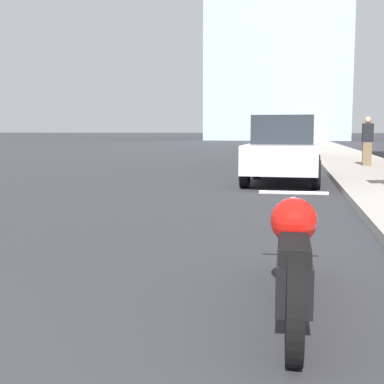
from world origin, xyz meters
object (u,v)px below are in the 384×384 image
(motorcycle, at_px, (293,256))
(parked_car_blue, at_px, (291,137))
(parked_car_red, at_px, (287,135))
(pedestrian, at_px, (367,141))
(parked_car_silver, at_px, (284,150))
(parked_car_black, at_px, (286,141))
(parked_car_green, at_px, (289,134))

(motorcycle, height_order, parked_car_blue, parked_car_blue)
(motorcycle, height_order, parked_car_red, parked_car_red)
(motorcycle, relative_size, pedestrian, 1.53)
(parked_car_silver, xyz_separation_m, parked_car_black, (-0.03, 11.54, -0.01))
(parked_car_blue, height_order, parked_car_red, parked_car_blue)
(pedestrian, bearing_deg, parked_car_blue, 98.68)
(parked_car_blue, bearing_deg, parked_car_green, 92.79)
(pedestrian, bearing_deg, parked_car_black, 113.17)
(parked_car_silver, height_order, pedestrian, pedestrian)
(motorcycle, height_order, pedestrian, pedestrian)
(parked_car_black, bearing_deg, pedestrian, -69.33)
(parked_car_blue, height_order, pedestrian, pedestrian)
(motorcycle, bearing_deg, pedestrian, 80.03)
(parked_car_blue, height_order, parked_car_green, parked_car_blue)
(parked_car_silver, bearing_deg, parked_car_blue, 92.23)
(parked_car_red, relative_size, parked_car_green, 1.00)
(parked_car_blue, relative_size, parked_car_red, 1.02)
(parked_car_silver, relative_size, parked_car_black, 1.05)
(parked_car_silver, height_order, parked_car_red, parked_car_silver)
(motorcycle, distance_m, pedestrian, 15.10)
(motorcycle, xyz_separation_m, parked_car_blue, (-0.06, 31.80, 0.43))
(motorcycle, relative_size, parked_car_black, 0.64)
(parked_car_black, xyz_separation_m, parked_car_blue, (0.18, 10.46, -0.01))
(motorcycle, xyz_separation_m, parked_car_green, (-0.25, 54.73, 0.42))
(parked_car_silver, distance_m, parked_car_black, 11.54)
(parked_car_silver, height_order, parked_car_green, parked_car_silver)
(parked_car_red, bearing_deg, parked_car_black, -94.71)
(parked_car_green, bearing_deg, pedestrian, -83.33)
(parked_car_blue, bearing_deg, parked_car_silver, -88.10)
(parked_car_silver, xyz_separation_m, pedestrian, (2.74, 5.08, 0.14))
(parked_car_black, height_order, parked_car_blue, parked_car_black)
(motorcycle, distance_m, parked_car_red, 43.99)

